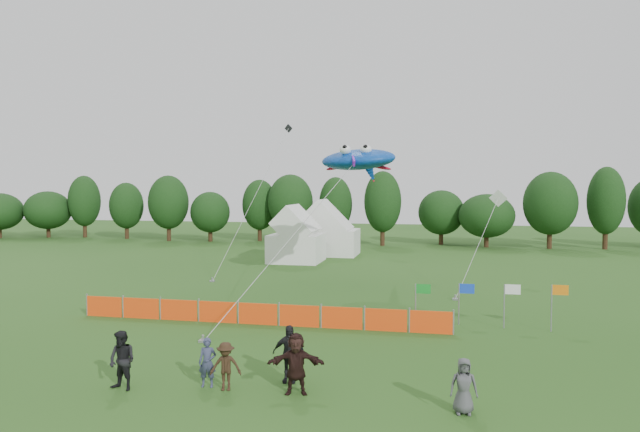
% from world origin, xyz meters
% --- Properties ---
extents(ground, '(160.00, 160.00, 0.00)m').
position_xyz_m(ground, '(0.00, 0.00, 0.00)').
color(ground, '#234C16').
rests_on(ground, ground).
extents(treeline, '(104.57, 8.78, 8.36)m').
position_xyz_m(treeline, '(1.61, 44.93, 4.18)').
color(treeline, '#382314').
rests_on(treeline, ground).
extents(tent_left, '(4.41, 4.41, 3.89)m').
position_xyz_m(tent_left, '(-6.92, 29.14, 1.96)').
color(tent_left, white).
rests_on(tent_left, ground).
extents(tent_right, '(5.59, 4.47, 3.94)m').
position_xyz_m(tent_right, '(-5.17, 34.58, 1.99)').
color(tent_right, white).
rests_on(tent_right, ground).
extents(barrier_fence, '(17.90, 0.06, 1.00)m').
position_xyz_m(barrier_fence, '(-3.24, 7.19, 0.50)').
color(barrier_fence, '#F6430D').
rests_on(barrier_fence, ground).
extents(flag_row, '(6.73, 0.55, 2.11)m').
position_xyz_m(flag_row, '(7.22, 8.88, 1.35)').
color(flag_row, gray).
rests_on(flag_row, ground).
extents(spectator_a, '(0.63, 0.47, 1.60)m').
position_xyz_m(spectator_a, '(-2.23, -1.10, 0.80)').
color(spectator_a, '#323754').
rests_on(spectator_a, ground).
extents(spectator_b, '(1.05, 0.89, 1.89)m').
position_xyz_m(spectator_b, '(-4.77, -1.93, 0.95)').
color(spectator_b, black).
rests_on(spectator_b, ground).
extents(spectator_c, '(1.09, 0.76, 1.54)m').
position_xyz_m(spectator_c, '(-1.54, -1.26, 0.77)').
color(spectator_c, black).
rests_on(spectator_c, ground).
extents(spectator_d, '(1.13, 0.50, 1.91)m').
position_xyz_m(spectator_d, '(0.24, -0.11, 0.95)').
color(spectator_d, black).
rests_on(spectator_d, ground).
extents(spectator_e, '(0.82, 0.57, 1.60)m').
position_xyz_m(spectator_e, '(5.79, -1.64, 0.80)').
color(spectator_e, '#47474B').
rests_on(spectator_e, ground).
extents(spectator_f, '(1.86, 0.89, 1.92)m').
position_xyz_m(spectator_f, '(0.73, -1.12, 0.96)').
color(spectator_f, black).
rests_on(spectator_f, ground).
extents(stingray_kite, '(7.81, 21.11, 9.11)m').
position_xyz_m(stingray_kite, '(-0.01, 18.33, 8.15)').
color(stingray_kite, blue).
rests_on(stingray_kite, ground).
extents(small_kite_white, '(3.87, 8.79, 6.29)m').
position_xyz_m(small_kite_white, '(8.26, 21.17, 4.13)').
color(small_kite_white, silver).
rests_on(small_kite_white, ground).
extents(small_kite_dark, '(3.22, 10.27, 11.67)m').
position_xyz_m(small_kite_dark, '(-8.56, 23.33, 6.03)').
color(small_kite_dark, black).
rests_on(small_kite_dark, ground).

